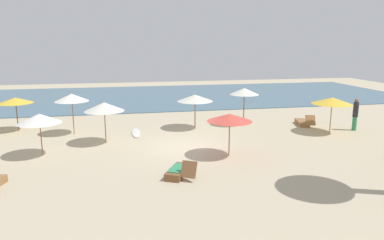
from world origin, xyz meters
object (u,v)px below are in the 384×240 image
(umbrella_7, at_px, (104,107))
(lounger_2, at_px, (179,171))
(umbrella_3, at_px, (195,98))
(surfboard, at_px, (136,133))
(umbrella_2, at_px, (72,98))
(lounger_0, at_px, (303,122))
(umbrella_5, at_px, (244,91))
(person_0, at_px, (355,114))
(umbrella_6, at_px, (15,100))
(umbrella_8, at_px, (39,119))
(umbrella_1, at_px, (230,118))
(umbrella_0, at_px, (332,101))

(umbrella_7, relative_size, lounger_2, 1.23)
(umbrella_3, height_order, umbrella_7, umbrella_7)
(umbrella_7, height_order, surfboard, umbrella_7)
(umbrella_2, relative_size, lounger_0, 1.32)
(umbrella_5, bearing_deg, person_0, -23.71)
(umbrella_6, bearing_deg, umbrella_8, -65.76)
(umbrella_1, height_order, umbrella_7, umbrella_7)
(umbrella_2, distance_m, umbrella_6, 3.58)
(umbrella_8, height_order, lounger_2, umbrella_8)
(umbrella_8, bearing_deg, umbrella_7, 29.49)
(umbrella_8, bearing_deg, umbrella_2, 76.26)
(umbrella_0, distance_m, surfboard, 11.30)
(umbrella_7, height_order, lounger_0, umbrella_7)
(umbrella_5, xyz_separation_m, umbrella_7, (-8.33, -2.57, -0.22))
(umbrella_6, height_order, lounger_2, umbrella_6)
(umbrella_1, relative_size, surfboard, 0.92)
(umbrella_2, bearing_deg, umbrella_6, 157.07)
(umbrella_1, height_order, umbrella_3, umbrella_3)
(umbrella_5, bearing_deg, umbrella_1, -115.25)
(umbrella_0, xyz_separation_m, lounger_2, (-9.62, -5.01, -1.67))
(umbrella_2, xyz_separation_m, lounger_0, (13.80, -0.50, -1.92))
(umbrella_5, relative_size, lounger_0, 1.34)
(umbrella_0, height_order, umbrella_2, umbrella_2)
(umbrella_7, bearing_deg, lounger_0, 8.39)
(umbrella_7, height_order, person_0, umbrella_7)
(umbrella_2, xyz_separation_m, umbrella_3, (6.99, -0.01, -0.24))
(lounger_0, bearing_deg, lounger_2, -142.09)
(surfboard, bearing_deg, lounger_0, -0.06)
(umbrella_6, bearing_deg, umbrella_2, -22.93)
(umbrella_1, height_order, lounger_2, umbrella_1)
(umbrella_3, relative_size, person_0, 1.14)
(umbrella_1, xyz_separation_m, umbrella_7, (-5.59, 3.24, 0.11))
(lounger_2, bearing_deg, umbrella_0, 27.51)
(umbrella_6, xyz_separation_m, umbrella_8, (2.35, -5.23, -0.06))
(umbrella_0, bearing_deg, lounger_2, -152.49)
(umbrella_1, bearing_deg, person_0, 20.22)
(umbrella_5, distance_m, person_0, 6.59)
(umbrella_3, height_order, person_0, umbrella_3)
(umbrella_2, bearing_deg, umbrella_1, -36.58)
(umbrella_5, distance_m, umbrella_8, 11.85)
(lounger_2, bearing_deg, umbrella_1, 37.27)
(surfboard, bearing_deg, umbrella_1, -51.48)
(umbrella_6, height_order, surfboard, umbrella_6)
(umbrella_2, bearing_deg, umbrella_0, -9.90)
(umbrella_2, bearing_deg, umbrella_3, -0.07)
(umbrella_6, bearing_deg, surfboard, -15.67)
(umbrella_2, relative_size, person_0, 1.22)
(umbrella_3, bearing_deg, umbrella_2, 179.93)
(umbrella_5, distance_m, umbrella_6, 13.50)
(umbrella_2, relative_size, umbrella_6, 1.17)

